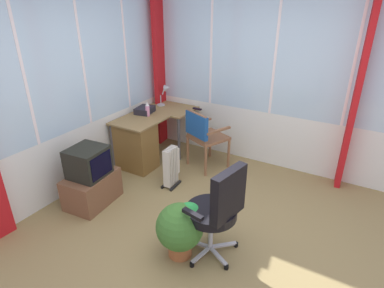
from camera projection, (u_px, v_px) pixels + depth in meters
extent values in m
cube|color=olive|center=(203.00, 240.00, 3.46)|extent=(5.00, 4.92, 0.06)
cube|color=silver|center=(71.00, 161.00, 4.19)|extent=(4.00, 0.06, 0.82)
cube|color=silver|center=(53.00, 60.00, 3.64)|extent=(3.92, 0.06, 1.79)
cube|color=white|center=(20.00, 66.00, 3.33)|extent=(0.04, 0.07, 1.79)
cube|color=white|center=(80.00, 55.00, 3.95)|extent=(0.04, 0.07, 1.79)
cube|color=white|center=(123.00, 47.00, 4.58)|extent=(0.04, 0.07, 1.79)
cube|color=silver|center=(267.00, 138.00, 4.86)|extent=(0.06, 3.92, 0.82)
cube|color=silver|center=(277.00, 50.00, 4.32)|extent=(0.06, 3.84, 1.79)
cube|color=white|center=(356.00, 56.00, 3.87)|extent=(0.07, 0.04, 1.79)
cube|color=white|center=(277.00, 50.00, 4.32)|extent=(0.07, 0.04, 1.79)
cube|color=white|center=(212.00, 45.00, 4.77)|extent=(0.07, 0.04, 1.79)
cube|color=red|center=(160.00, 65.00, 5.22)|extent=(0.34, 0.11, 2.68)
cube|color=red|center=(358.00, 88.00, 3.91)|extent=(0.34, 0.11, 2.68)
cube|color=olive|center=(152.00, 114.00, 4.92)|extent=(1.34, 0.62, 0.02)
cube|color=olive|center=(185.00, 112.00, 5.02)|extent=(0.62, 0.16, 0.02)
cube|color=brown|center=(135.00, 146.00, 4.73)|extent=(0.40, 0.58, 0.69)
cylinder|color=#4C4C51|center=(179.00, 139.00, 4.95)|extent=(0.04, 0.04, 0.70)
cylinder|color=#4C4C51|center=(113.00, 147.00, 4.71)|extent=(0.04, 0.04, 0.70)
cylinder|color=#B2B7BC|center=(161.00, 105.00, 5.28)|extent=(0.13, 0.13, 0.02)
cylinder|color=#B2B7BC|center=(161.00, 100.00, 5.25)|extent=(0.02, 0.02, 0.15)
cylinder|color=#B2B7BC|center=(164.00, 90.00, 5.21)|extent=(0.03, 0.07, 0.15)
cone|color=#B2B7BC|center=(167.00, 88.00, 5.21)|extent=(0.13, 0.12, 0.12)
cube|color=black|center=(197.00, 109.00, 5.09)|extent=(0.05, 0.15, 0.02)
cylinder|color=pink|center=(148.00, 111.00, 4.79)|extent=(0.06, 0.06, 0.16)
cone|color=white|center=(147.00, 104.00, 4.74)|extent=(0.06, 0.06, 0.06)
cube|color=black|center=(145.00, 110.00, 4.93)|extent=(0.33, 0.28, 0.09)
cylinder|color=brown|center=(229.00, 154.00, 4.78)|extent=(0.04, 0.04, 0.46)
cylinder|color=brown|center=(210.00, 144.00, 5.10)|extent=(0.04, 0.04, 0.46)
cylinder|color=brown|center=(206.00, 162.00, 4.55)|extent=(0.04, 0.04, 0.46)
cylinder|color=brown|center=(188.00, 151.00, 4.87)|extent=(0.04, 0.04, 0.46)
cube|color=brown|center=(208.00, 137.00, 4.72)|extent=(0.63, 0.63, 0.04)
cube|color=brown|center=(197.00, 127.00, 4.51)|extent=(0.21, 0.41, 0.40)
cube|color=#1C4C90|center=(197.00, 125.00, 4.50)|extent=(0.24, 0.44, 0.34)
cube|color=brown|center=(218.00, 131.00, 4.48)|extent=(0.41, 0.21, 0.03)
cube|color=brown|center=(200.00, 122.00, 4.81)|extent=(0.41, 0.21, 0.03)
cube|color=#B7B7BF|center=(201.00, 255.00, 3.16)|extent=(0.28, 0.09, 0.02)
cylinder|color=black|center=(192.00, 264.00, 3.07)|extent=(0.05, 0.05, 0.05)
cube|color=#B7B7BF|center=(218.00, 256.00, 3.14)|extent=(0.17, 0.26, 0.02)
cylinder|color=black|center=(226.00, 267.00, 3.04)|extent=(0.05, 0.05, 0.05)
cube|color=#B7B7BF|center=(223.00, 245.00, 3.28)|extent=(0.22, 0.23, 0.02)
cylinder|color=black|center=(236.00, 245.00, 3.32)|extent=(0.05, 0.05, 0.05)
cube|color=#B7B7BF|center=(211.00, 238.00, 3.38)|extent=(0.27, 0.15, 0.02)
cylinder|color=black|center=(211.00, 231.00, 3.52)|extent=(0.05, 0.05, 0.05)
cube|color=#B7B7BF|center=(197.00, 243.00, 3.30)|extent=(0.07, 0.28, 0.02)
cylinder|color=black|center=(185.00, 241.00, 3.36)|extent=(0.05, 0.05, 0.05)
cylinder|color=#B7B7BF|center=(211.00, 231.00, 3.17)|extent=(0.05, 0.05, 0.38)
cylinder|color=black|center=(211.00, 212.00, 3.07)|extent=(0.50, 0.50, 0.09)
cube|color=black|center=(229.00, 194.00, 2.84)|extent=(0.43, 0.17, 0.48)
cube|color=black|center=(228.00, 189.00, 3.20)|extent=(0.09, 0.23, 0.04)
cube|color=black|center=(193.00, 214.00, 2.83)|extent=(0.09, 0.23, 0.04)
cube|color=brown|center=(92.00, 189.00, 3.97)|extent=(0.68, 0.50, 0.39)
cube|color=black|center=(88.00, 162.00, 3.81)|extent=(0.45, 0.44, 0.36)
cube|color=black|center=(101.00, 166.00, 3.73)|extent=(0.34, 0.04, 0.28)
cube|color=#262628|center=(98.00, 167.00, 3.99)|extent=(0.28, 0.24, 0.07)
cube|color=silver|center=(166.00, 170.00, 4.19)|extent=(0.03, 0.10, 0.53)
cube|color=silver|center=(168.00, 168.00, 4.23)|extent=(0.03, 0.10, 0.53)
cube|color=silver|center=(170.00, 167.00, 4.26)|extent=(0.03, 0.10, 0.53)
cube|color=silver|center=(171.00, 166.00, 4.29)|extent=(0.03, 0.10, 0.53)
cube|color=silver|center=(173.00, 164.00, 4.33)|extent=(0.03, 0.10, 0.53)
cube|color=silver|center=(174.00, 163.00, 4.36)|extent=(0.03, 0.10, 0.53)
cube|color=black|center=(176.00, 186.00, 4.37)|extent=(0.27, 0.04, 0.03)
cube|color=black|center=(167.00, 183.00, 4.42)|extent=(0.27, 0.04, 0.03)
cube|color=silver|center=(176.00, 160.00, 4.38)|extent=(0.05, 0.09, 0.37)
cylinder|color=#9E582F|center=(180.00, 247.00, 3.20)|extent=(0.24, 0.24, 0.17)
sphere|color=#396D2A|center=(180.00, 227.00, 3.09)|extent=(0.47, 0.47, 0.47)
sphere|color=green|center=(189.00, 215.00, 3.10)|extent=(0.26, 0.26, 0.26)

